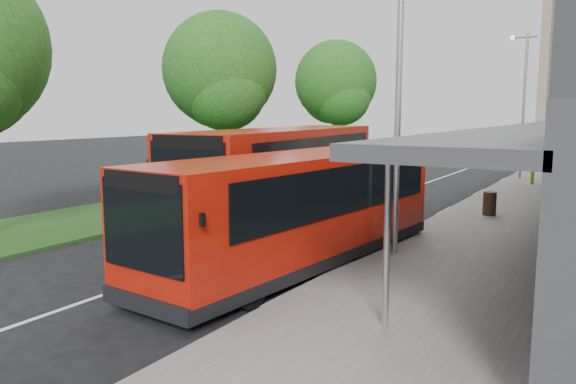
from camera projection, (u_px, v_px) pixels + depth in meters
name	position (u px, v px, depth m)	size (l,w,h in m)	color
ground	(222.00, 254.00, 15.39)	(120.00, 120.00, 0.00)	black
pavement	(550.00, 185.00, 29.25)	(5.00, 80.00, 0.15)	slate
grass_verge	(328.00, 172.00, 35.91)	(5.00, 80.00, 0.10)	#1B4014
lane_centre_line	(407.00, 190.00, 28.10)	(0.12, 70.00, 0.01)	silver
kerb_dashes	(492.00, 185.00, 29.80)	(0.12, 56.00, 0.01)	silver
tree_mid	(220.00, 77.00, 25.89)	(5.25, 5.25, 8.43)	#322214
tree_far	(336.00, 87.00, 36.05)	(5.25, 5.25, 8.44)	#322214
lamp_post_near	(396.00, 78.00, 14.31)	(1.44, 0.28, 8.00)	#979B9F
lamp_post_far	(523.00, 97.00, 31.26)	(1.44, 0.28, 8.00)	#979B9F
bus_main	(301.00, 209.00, 14.01)	(3.43, 10.17, 2.83)	#A81709
bus_second	(283.00, 173.00, 20.38)	(3.88, 11.72, 3.27)	#A81709
litter_bin	(490.00, 204.00, 20.32)	(0.47, 0.47, 0.85)	#352215
bollard	(532.00, 174.00, 29.05)	(0.17, 0.17, 1.06)	#FFF60D
car_near	(519.00, 151.00, 47.57)	(1.38, 3.42, 1.16)	#560C1D
car_far	(499.00, 148.00, 51.90)	(1.15, 3.29, 1.08)	navy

